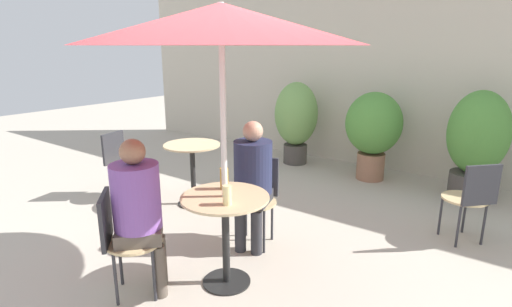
# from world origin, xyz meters

# --- Properties ---
(ground_plane) EXTENTS (20.00, 20.00, 0.00)m
(ground_plane) POSITION_xyz_m (0.00, 0.00, 0.00)
(ground_plane) COLOR #B2A899
(storefront_wall) EXTENTS (10.00, 0.06, 3.00)m
(storefront_wall) POSITION_xyz_m (0.00, 3.90, 1.50)
(storefront_wall) COLOR beige
(storefront_wall) RESTS_ON ground_plane
(cafe_table_near) EXTENTS (0.68, 0.68, 0.74)m
(cafe_table_near) POSITION_xyz_m (0.03, 0.07, 0.55)
(cafe_table_near) COLOR black
(cafe_table_near) RESTS_ON ground_plane
(cafe_table_far) EXTENTS (0.66, 0.66, 0.74)m
(cafe_table_far) POSITION_xyz_m (-1.36, 1.11, 0.54)
(cafe_table_far) COLOR black
(cafe_table_far) RESTS_ON ground_plane
(bistro_chair_0) EXTENTS (0.44, 0.45, 0.82)m
(bistro_chair_0) POSITION_xyz_m (-0.20, 0.81, 0.50)
(bistro_chair_0) COLOR tan
(bistro_chair_0) RESTS_ON ground_plane
(bistro_chair_1) EXTENTS (0.47, 0.48, 0.82)m
(bistro_chair_1) POSITION_xyz_m (-0.49, -0.50, 0.50)
(bistro_chair_1) COLOR tan
(bistro_chair_1) RESTS_ON ground_plane
(bistro_chair_2) EXTENTS (0.48, 0.48, 0.82)m
(bistro_chair_2) POSITION_xyz_m (1.47, 1.93, 0.50)
(bistro_chair_2) COLOR tan
(bistro_chair_2) RESTS_ON ground_plane
(bistro_chair_3) EXTENTS (0.44, 0.42, 0.82)m
(bistro_chair_3) POSITION_xyz_m (-2.24, 0.75, 0.50)
(bistro_chair_3) COLOR tan
(bistro_chair_3) RESTS_ON ground_plane
(seated_person_0) EXTENTS (0.38, 0.41, 1.21)m
(seated_person_0) POSITION_xyz_m (-0.16, 0.68, 0.71)
(seated_person_0) COLOR #2D2D33
(seated_person_0) RESTS_ON ground_plane
(seated_person_1) EXTENTS (0.44, 0.45, 1.22)m
(seated_person_1) POSITION_xyz_m (-0.40, -0.40, 0.72)
(seated_person_1) COLOR brown
(seated_person_1) RESTS_ON ground_plane
(beer_glass_0) EXTENTS (0.06, 0.06, 0.15)m
(beer_glass_0) POSITION_xyz_m (0.15, -0.04, 0.81)
(beer_glass_0) COLOR beige
(beer_glass_0) RESTS_ON cafe_table_near
(beer_glass_1) EXTENTS (0.07, 0.07, 0.17)m
(beer_glass_1) POSITION_xyz_m (-0.08, 0.20, 0.83)
(beer_glass_1) COLOR #B28433
(beer_glass_1) RESTS_ON cafe_table_near
(potted_plant_0) EXTENTS (0.68, 0.68, 1.31)m
(potted_plant_0) POSITION_xyz_m (-1.28, 3.33, 0.75)
(potted_plant_0) COLOR #47423D
(potted_plant_0) RESTS_ON ground_plane
(potted_plant_1) EXTENTS (0.78, 0.78, 1.24)m
(potted_plant_1) POSITION_xyz_m (0.00, 3.28, 0.75)
(potted_plant_1) COLOR #93664C
(potted_plant_1) RESTS_ON ground_plane
(potted_plant_2) EXTENTS (0.70, 0.70, 1.35)m
(potted_plant_2) POSITION_xyz_m (1.29, 3.26, 0.74)
(potted_plant_2) COLOR #47423D
(potted_plant_2) RESTS_ON ground_plane
(umbrella) EXTENTS (1.99, 1.99, 2.13)m
(umbrella) POSITION_xyz_m (0.03, 0.07, 1.99)
(umbrella) COLOR silver
(umbrella) RESTS_ON ground_plane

